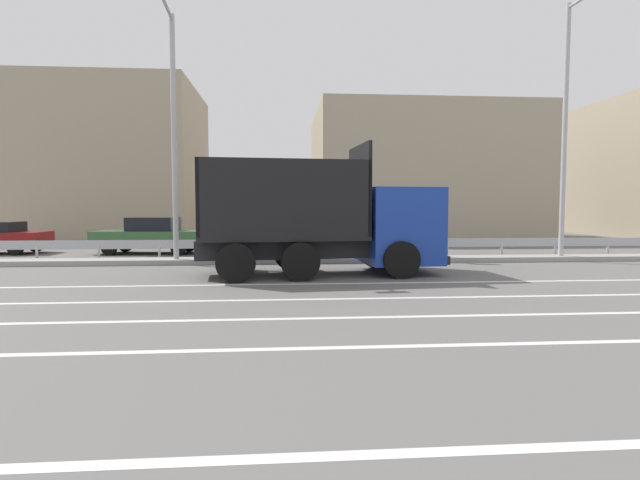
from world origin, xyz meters
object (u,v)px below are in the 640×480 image
(median_road_sign, at_px, (433,223))
(street_lamp_2, at_px, (567,120))
(street_lamp_1, at_px, (173,125))
(parked_car_2, at_px, (151,236))
(parked_car_3, at_px, (287,236))
(church_tower, at_px, (416,171))
(dump_truck, at_px, (348,229))

(median_road_sign, bearing_deg, street_lamp_2, -3.59)
(street_lamp_1, bearing_deg, parked_car_2, 113.64)
(parked_car_3, distance_m, church_tower, 23.03)
(median_road_sign, relative_size, street_lamp_1, 0.30)
(street_lamp_2, relative_size, parked_car_2, 1.97)
(street_lamp_2, xyz_separation_m, parked_car_3, (-9.94, 4.55, -4.37))
(dump_truck, height_order, church_tower, church_tower)
(dump_truck, distance_m, parked_car_3, 7.50)
(median_road_sign, xyz_separation_m, church_tower, (5.94, 23.95, 3.59))
(street_lamp_2, bearing_deg, street_lamp_1, -179.91)
(street_lamp_1, height_order, parked_car_2, street_lamp_1)
(dump_truck, bearing_deg, street_lamp_1, -121.18)
(dump_truck, xyz_separation_m, street_lamp_1, (-5.58, 2.70, 3.38))
(street_lamp_2, distance_m, church_tower, 24.28)
(dump_truck, xyz_separation_m, parked_car_3, (-1.70, 7.27, -0.64))
(street_lamp_1, bearing_deg, median_road_sign, 2.03)
(median_road_sign, height_order, street_lamp_2, street_lamp_2)
(street_lamp_2, distance_m, parked_car_3, 11.77)
(median_road_sign, xyz_separation_m, parked_car_2, (-10.93, 3.95, -0.62))
(dump_truck, relative_size, parked_car_3, 1.62)
(median_road_sign, distance_m, church_tower, 24.94)
(parked_car_3, bearing_deg, median_road_sign, 50.89)
(church_tower, bearing_deg, parked_car_2, -130.15)
(parked_car_3, xyz_separation_m, church_tower, (11.12, 19.70, 4.29))
(street_lamp_1, xyz_separation_m, parked_car_2, (-1.87, 4.27, -3.95))
(median_road_sign, height_order, parked_car_2, median_road_sign)
(median_road_sign, relative_size, church_tower, 0.23)
(dump_truck, relative_size, street_lamp_2, 0.78)
(street_lamp_2, bearing_deg, church_tower, 87.23)
(dump_truck, xyz_separation_m, parked_car_2, (-7.45, 6.98, -0.57))
(street_lamp_2, distance_m, parked_car_2, 16.82)
(street_lamp_2, bearing_deg, median_road_sign, 176.41)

